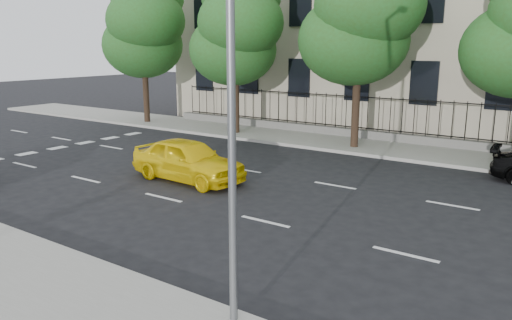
# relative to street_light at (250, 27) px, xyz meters

# --- Properties ---
(ground) EXTENTS (120.00, 120.00, 0.00)m
(ground) POSITION_rel_street_light_xyz_m (-2.50, 1.77, -5.15)
(ground) COLOR black
(ground) RESTS_ON ground
(far_sidewalk) EXTENTS (60.00, 4.00, 0.15)m
(far_sidewalk) POSITION_rel_street_light_xyz_m (-2.50, 15.77, -5.07)
(far_sidewalk) COLOR gray
(far_sidewalk) RESTS_ON ground
(lane_markings) EXTENTS (49.60, 4.62, 0.01)m
(lane_markings) POSITION_rel_street_light_xyz_m (-2.50, 6.52, -5.14)
(lane_markings) COLOR silver
(lane_markings) RESTS_ON ground
(crosswalk) EXTENTS (0.50, 12.10, 0.01)m
(crosswalk) POSITION_rel_street_light_xyz_m (-16.50, 6.37, -5.14)
(crosswalk) COLOR silver
(crosswalk) RESTS_ON ground
(iron_fence) EXTENTS (30.00, 0.50, 2.20)m
(iron_fence) POSITION_rel_street_light_xyz_m (-2.50, 17.47, -4.50)
(iron_fence) COLOR slate
(iron_fence) RESTS_ON far_sidewalk
(street_light) EXTENTS (0.25, 3.32, 8.05)m
(street_light) POSITION_rel_street_light_xyz_m (0.00, 0.00, 0.00)
(street_light) COLOR slate
(street_light) RESTS_ON near_sidewalk
(tree_a) EXTENTS (5.71, 5.31, 9.39)m
(tree_a) POSITION_rel_street_light_xyz_m (-18.46, 15.13, 0.98)
(tree_a) COLOR #382619
(tree_a) RESTS_ON far_sidewalk
(tree_b) EXTENTS (5.53, 5.12, 8.97)m
(tree_b) POSITION_rel_street_light_xyz_m (-11.46, 15.13, 0.69)
(tree_b) COLOR #382619
(tree_b) RESTS_ON far_sidewalk
(tree_c) EXTENTS (5.89, 5.50, 9.80)m
(tree_c) POSITION_rel_street_light_xyz_m (-4.46, 15.13, 1.26)
(tree_c) COLOR #382619
(tree_c) RESTS_ON far_sidewalk
(yellow_taxi) EXTENTS (4.65, 2.06, 1.56)m
(yellow_taxi) POSITION_rel_street_light_xyz_m (-7.27, 6.34, -4.37)
(yellow_taxi) COLOR yellow
(yellow_taxi) RESTS_ON ground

